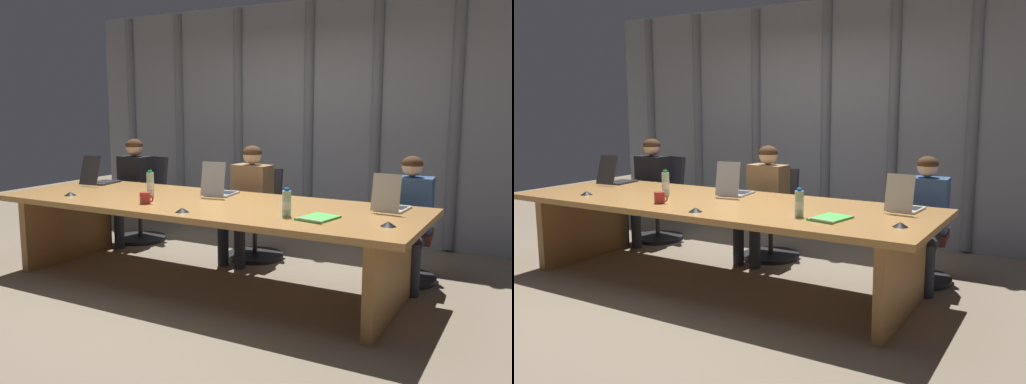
# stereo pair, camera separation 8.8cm
# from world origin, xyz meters

# --- Properties ---
(ground_plane) EXTENTS (12.56, 12.56, 0.00)m
(ground_plane) POSITION_xyz_m (0.00, 0.00, 0.00)
(ground_plane) COLOR #7F705B
(conference_table) EXTENTS (3.83, 1.30, 0.75)m
(conference_table) POSITION_xyz_m (0.00, 0.00, 0.60)
(conference_table) COLOR #B77F42
(conference_table) RESTS_ON ground_plane
(curtain_backdrop) EXTENTS (6.28, 0.17, 2.80)m
(curtain_backdrop) POSITION_xyz_m (-0.00, 2.22, 1.40)
(curtain_backdrop) COLOR gray
(curtain_backdrop) RESTS_ON ground_plane
(laptop_left_end) EXTENTS (0.27, 0.45, 0.31)m
(laptop_left_end) POSITION_xyz_m (-1.55, 0.34, 0.81)
(laptop_left_end) COLOR #2D2D33
(laptop_left_end) RESTS_ON conference_table
(laptop_left_mid) EXTENTS (0.28, 0.41, 0.33)m
(laptop_left_mid) POSITION_xyz_m (-0.02, 0.32, 0.81)
(laptop_left_mid) COLOR #A8ADB7
(laptop_left_mid) RESTS_ON conference_table
(laptop_center) EXTENTS (0.24, 0.38, 0.31)m
(laptop_center) POSITION_xyz_m (1.56, 0.35, 0.81)
(laptop_center) COLOR beige
(laptop_center) RESTS_ON conference_table
(office_chair_left_end) EXTENTS (0.60, 0.61, 0.98)m
(office_chair_left_end) POSITION_xyz_m (-1.54, 1.01, 0.37)
(office_chair_left_end) COLOR #2D2D38
(office_chair_left_end) RESTS_ON ground_plane
(office_chair_left_mid) EXTENTS (0.60, 0.60, 0.92)m
(office_chair_left_mid) POSITION_xyz_m (-0.01, 1.01, 0.35)
(office_chair_left_mid) COLOR #2D2D38
(office_chair_left_mid) RESTS_ON ground_plane
(office_chair_center) EXTENTS (0.60, 0.60, 0.93)m
(office_chair_center) POSITION_xyz_m (1.53, 1.01, 0.35)
(office_chair_center) COLOR #511E19
(office_chair_center) RESTS_ON ground_plane
(person_left_end) EXTENTS (0.40, 0.56, 1.20)m
(person_left_end) POSITION_xyz_m (-1.58, 0.85, 0.68)
(person_left_end) COLOR black
(person_left_end) RESTS_ON ground_plane
(person_left_mid) EXTENTS (0.43, 0.56, 1.17)m
(person_left_mid) POSITION_xyz_m (-0.02, 0.85, 0.67)
(person_left_mid) COLOR olive
(person_left_mid) RESTS_ON ground_plane
(person_center) EXTENTS (0.41, 0.56, 1.14)m
(person_center) POSITION_xyz_m (1.59, 0.85, 0.64)
(person_center) COLOR #335184
(person_center) RESTS_ON ground_plane
(water_bottle_primary) EXTENTS (0.07, 0.07, 0.24)m
(water_bottle_primary) POSITION_xyz_m (-0.56, -0.01, 0.86)
(water_bottle_primary) COLOR #ADD1B2
(water_bottle_primary) RESTS_ON conference_table
(water_bottle_secondary) EXTENTS (0.07, 0.07, 0.22)m
(water_bottle_secondary) POSITION_xyz_m (0.93, -0.24, 0.84)
(water_bottle_secondary) COLOR #ADD1B2
(water_bottle_secondary) RESTS_ON conference_table
(coffee_mug_near) EXTENTS (0.14, 0.09, 0.10)m
(coffee_mug_near) POSITION_xyz_m (-0.35, -0.33, 0.79)
(coffee_mug_near) COLOR #B2332D
(coffee_mug_near) RESTS_ON conference_table
(conference_mic_left_side) EXTENTS (0.11, 0.11, 0.03)m
(conference_mic_left_side) POSITION_xyz_m (-1.25, -0.34, 0.76)
(conference_mic_left_side) COLOR black
(conference_mic_left_side) RESTS_ON conference_table
(conference_mic_middle) EXTENTS (0.11, 0.11, 0.03)m
(conference_mic_middle) POSITION_xyz_m (0.15, -0.49, 0.76)
(conference_mic_middle) COLOR black
(conference_mic_middle) RESTS_ON conference_table
(conference_mic_right_side) EXTENTS (0.11, 0.11, 0.03)m
(conference_mic_right_side) POSITION_xyz_m (1.70, -0.21, 0.76)
(conference_mic_right_side) COLOR black
(conference_mic_right_side) RESTS_ON conference_table
(spiral_notepad) EXTENTS (0.27, 0.34, 0.03)m
(spiral_notepad) POSITION_xyz_m (1.18, -0.22, 0.75)
(spiral_notepad) COLOR #4CB74C
(spiral_notepad) RESTS_ON conference_table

